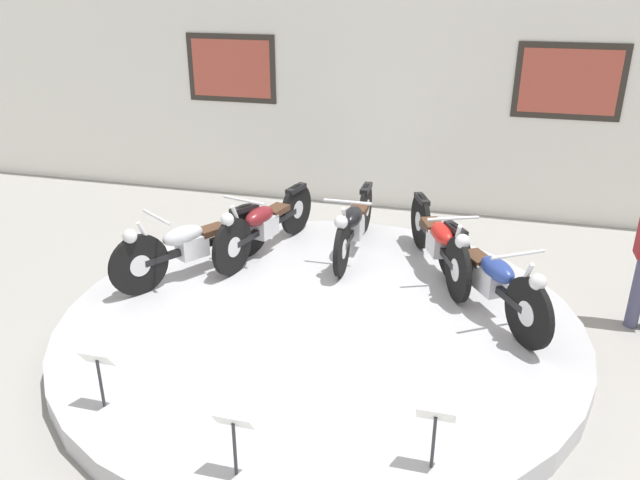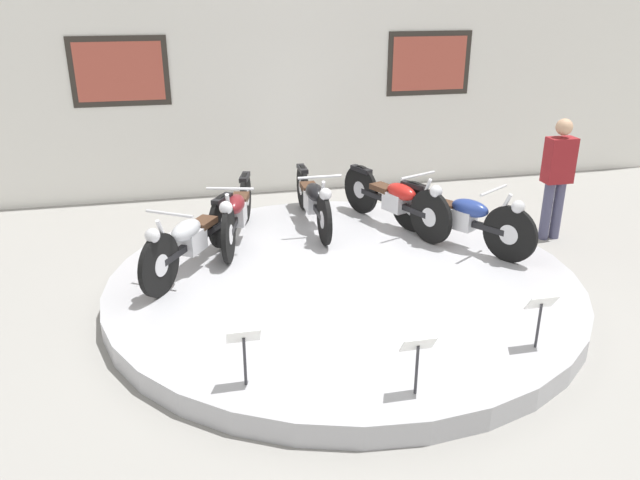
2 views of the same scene
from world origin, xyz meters
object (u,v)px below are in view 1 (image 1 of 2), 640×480
at_px(motorcycle_red, 439,240).
at_px(info_placard_front_left, 98,366).
at_px(motorcycle_black, 354,223).
at_px(motorcycle_silver, 192,243).
at_px(motorcycle_blue, 490,276).
at_px(motorcycle_maroon, 265,223).
at_px(info_placard_front_right, 435,424).
at_px(info_placard_front_centre, 233,430).

distance_m(motorcycle_red, info_placard_front_left, 3.80).
xyz_separation_m(motorcycle_black, info_placard_front_left, (-1.26, -3.34, -0.01)).
height_order(motorcycle_silver, motorcycle_red, motorcycle_red).
relative_size(motorcycle_silver, motorcycle_black, 0.87).
xyz_separation_m(motorcycle_black, motorcycle_blue, (1.58, -1.07, 0.01)).
height_order(motorcycle_red, info_placard_front_left, motorcycle_red).
relative_size(motorcycle_maroon, motorcycle_black, 0.99).
distance_m(motorcycle_silver, motorcycle_black, 1.90).
height_order(motorcycle_maroon, info_placard_front_left, motorcycle_maroon).
bearing_deg(motorcycle_silver, info_placard_front_right, -38.73).
height_order(motorcycle_maroon, motorcycle_red, motorcycle_red).
bearing_deg(motorcycle_red, info_placard_front_left, -126.80).
bearing_deg(info_placard_front_right, motorcycle_maroon, 126.76).
xyz_separation_m(motorcycle_blue, info_placard_front_right, (-0.32, -2.28, -0.03)).
xyz_separation_m(motorcycle_maroon, motorcycle_red, (2.03, 0.00, 0.01)).
bearing_deg(info_placard_front_right, motorcycle_silver, 141.27).
bearing_deg(motorcycle_maroon, info_placard_front_right, -53.24).
bearing_deg(motorcycle_maroon, info_placard_front_centre, -73.61).
xyz_separation_m(motorcycle_silver, motorcycle_red, (2.60, 0.77, 0.01)).
relative_size(motorcycle_blue, info_placard_front_centre, 3.36).
distance_m(motorcycle_silver, motorcycle_blue, 3.16).
height_order(motorcycle_silver, info_placard_front_centre, motorcycle_silver).
bearing_deg(motorcycle_blue, info_placard_front_centre, -120.52).
xyz_separation_m(motorcycle_maroon, info_placard_front_centre, (1.01, -3.44, -0.02)).
bearing_deg(motorcycle_blue, motorcycle_black, 145.95).
relative_size(motorcycle_black, motorcycle_blue, 1.15).
bearing_deg(motorcycle_blue, motorcycle_maroon, 163.51).
distance_m(motorcycle_black, info_placard_front_centre, 3.74).
distance_m(motorcycle_silver, info_placard_front_left, 2.30).
distance_m(info_placard_front_centre, info_placard_front_right, 1.32).
height_order(motorcycle_black, info_placard_front_centre, motorcycle_black).
distance_m(motorcycle_black, motorcycle_blue, 1.90).
xyz_separation_m(motorcycle_maroon, motorcycle_black, (1.01, 0.30, -0.01)).
bearing_deg(motorcycle_black, motorcycle_maroon, -163.53).
bearing_deg(motorcycle_silver, info_placard_front_left, -82.05).
distance_m(motorcycle_silver, info_placard_front_centre, 3.11).
distance_m(motorcycle_blue, info_placard_front_centre, 3.11).
height_order(motorcycle_silver, info_placard_front_right, motorcycle_silver).
height_order(motorcycle_maroon, motorcycle_black, motorcycle_maroon).
bearing_deg(info_placard_front_right, info_placard_front_left, 180.00).
bearing_deg(motorcycle_blue, info_placard_front_left, -141.27).
relative_size(motorcycle_blue, info_placard_front_left, 3.36).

